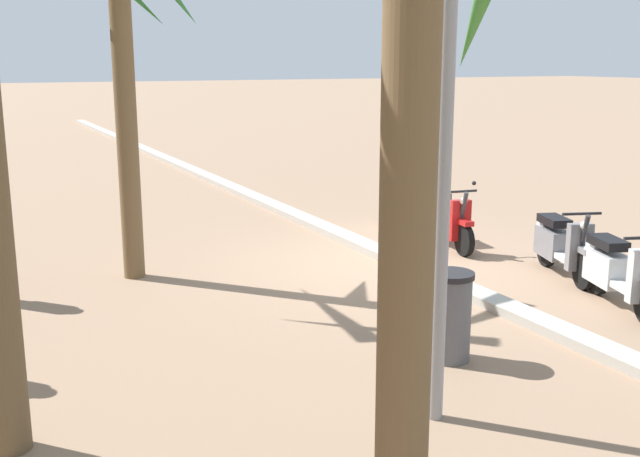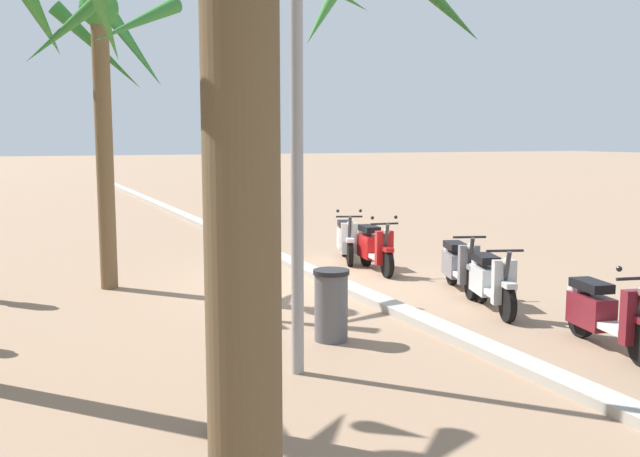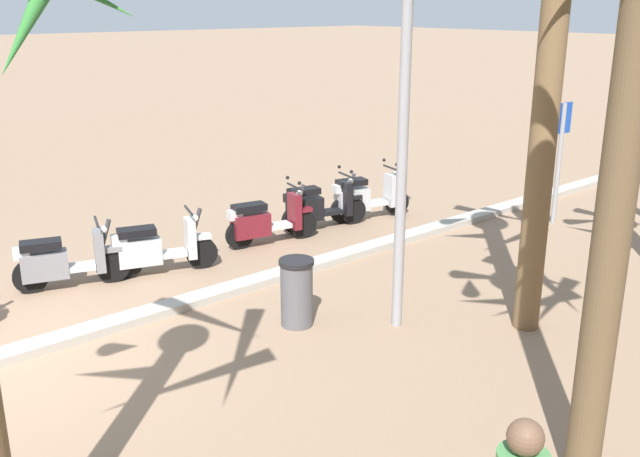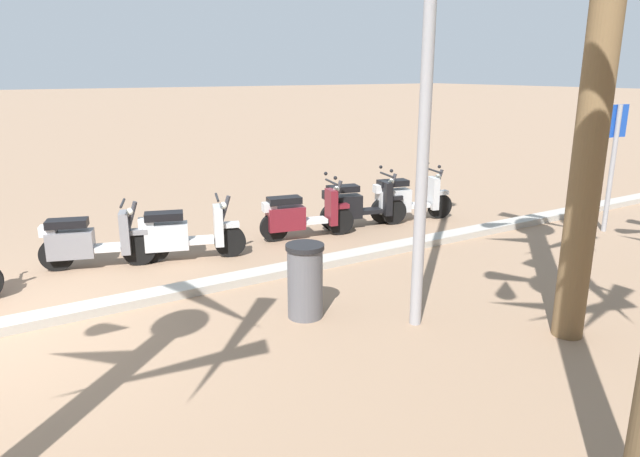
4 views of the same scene
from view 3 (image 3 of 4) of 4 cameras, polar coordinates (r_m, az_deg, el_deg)
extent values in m
plane|color=#93755B|center=(9.64, -24.29, -10.08)|extent=(200.00, 200.00, 0.00)
cylinder|color=black|center=(14.91, 6.21, 2.08)|extent=(0.53, 0.22, 0.52)
cylinder|color=black|center=(14.28, 1.82, 1.46)|extent=(0.53, 0.22, 0.52)
cube|color=silver|center=(14.59, 4.23, 2.03)|extent=(0.65, 0.41, 0.08)
cube|color=silver|center=(14.33, 2.60, 2.30)|extent=(0.74, 0.47, 0.46)
cube|color=black|center=(14.22, 2.55, 3.73)|extent=(0.65, 0.43, 0.12)
cube|color=silver|center=(14.75, 5.65, 3.08)|extent=(0.22, 0.36, 0.66)
cube|color=silver|center=(14.84, 6.24, 3.15)|extent=(0.35, 0.23, 0.08)
cylinder|color=#333338|center=(14.75, 5.94, 3.68)|extent=(0.29, 0.14, 0.69)
cylinder|color=black|center=(14.64, 5.71, 4.86)|extent=(0.17, 0.55, 0.04)
sphere|color=white|center=(14.72, 6.02, 4.37)|extent=(0.12, 0.12, 0.12)
cube|color=silver|center=(14.12, 1.55, 3.21)|extent=(0.28, 0.25, 0.16)
sphere|color=black|center=(14.80, 5.16, 5.49)|extent=(0.07, 0.07, 0.07)
sphere|color=black|center=(14.40, 6.17, 5.13)|extent=(0.07, 0.07, 0.07)
cylinder|color=black|center=(14.23, 2.70, 1.40)|extent=(0.53, 0.21, 0.52)
cylinder|color=black|center=(13.64, -2.04, 0.69)|extent=(0.53, 0.21, 0.52)
cube|color=black|center=(13.93, 0.56, 1.32)|extent=(0.65, 0.40, 0.08)
cube|color=black|center=(13.68, -1.22, 1.55)|extent=(0.73, 0.46, 0.45)
cube|color=black|center=(13.58, -1.30, 3.00)|extent=(0.65, 0.42, 0.12)
cube|color=black|center=(14.07, 2.08, 2.44)|extent=(0.21, 0.36, 0.66)
cube|color=black|center=(14.15, 2.71, 2.53)|extent=(0.35, 0.23, 0.08)
cylinder|color=#333338|center=(14.07, 2.37, 3.07)|extent=(0.29, 0.13, 0.69)
cylinder|color=black|center=(13.95, 2.10, 4.30)|extent=(0.16, 0.56, 0.04)
sphere|color=white|center=(14.03, 2.45, 3.79)|extent=(0.12, 0.12, 0.12)
cube|color=black|center=(13.49, -2.37, 2.45)|extent=(0.28, 0.25, 0.16)
sphere|color=black|center=(14.12, 1.55, 4.97)|extent=(0.07, 0.07, 0.07)
sphere|color=black|center=(13.71, 2.53, 4.58)|extent=(0.07, 0.07, 0.07)
cylinder|color=black|center=(13.35, -1.34, 0.32)|extent=(0.53, 0.20, 0.52)
cylinder|color=black|center=(12.83, -6.46, -0.52)|extent=(0.53, 0.20, 0.52)
cube|color=silver|center=(13.08, -3.66, 0.19)|extent=(0.64, 0.39, 0.08)
cube|color=maroon|center=(12.87, -5.58, 0.27)|extent=(0.73, 0.45, 0.42)
cube|color=black|center=(12.76, -5.71, 1.70)|extent=(0.65, 0.41, 0.12)
cube|color=maroon|center=(13.19, -2.05, 1.41)|extent=(0.20, 0.36, 0.66)
cube|color=maroon|center=(13.27, -1.35, 1.51)|extent=(0.35, 0.22, 0.08)
cylinder|color=#333338|center=(13.18, -1.74, 2.08)|extent=(0.29, 0.12, 0.69)
cylinder|color=black|center=(13.07, -2.07, 3.39)|extent=(0.15, 0.56, 0.04)
sphere|color=white|center=(13.14, -1.67, 2.85)|extent=(0.12, 0.12, 0.12)
cube|color=silver|center=(12.69, -6.85, 1.09)|extent=(0.27, 0.24, 0.16)
sphere|color=black|center=(13.24, -2.62, 4.10)|extent=(0.07, 0.07, 0.07)
sphere|color=black|center=(12.82, -1.67, 3.67)|extent=(0.07, 0.07, 0.07)
cylinder|color=black|center=(11.99, -9.46, -1.96)|extent=(0.53, 0.26, 0.52)
cylinder|color=black|center=(11.81, -15.29, -2.67)|extent=(0.53, 0.26, 0.52)
cube|color=silver|center=(11.87, -12.13, -2.01)|extent=(0.66, 0.45, 0.08)
cube|color=silver|center=(11.78, -14.29, -1.83)|extent=(0.75, 0.52, 0.42)
cube|color=black|center=(11.67, -14.51, -0.26)|extent=(0.66, 0.47, 0.12)
cube|color=silver|center=(11.87, -10.37, -0.74)|extent=(0.24, 0.37, 0.66)
cube|color=silver|center=(11.90, -9.53, -0.64)|extent=(0.35, 0.25, 0.08)
cylinder|color=#333338|center=(11.84, -10.03, -0.01)|extent=(0.29, 0.16, 0.69)
cylinder|color=black|center=(11.73, -10.50, 1.44)|extent=(0.21, 0.54, 0.04)
sphere|color=white|center=(11.79, -9.98, 0.84)|extent=(0.12, 0.12, 0.12)
cube|color=silver|center=(11.68, -15.83, -0.88)|extent=(0.29, 0.27, 0.16)
cylinder|color=black|center=(11.71, -16.29, -2.93)|extent=(0.52, 0.26, 0.52)
cylinder|color=black|center=(11.69, -22.22, -3.60)|extent=(0.52, 0.26, 0.52)
cube|color=silver|center=(11.67, -19.04, -2.97)|extent=(0.66, 0.46, 0.08)
cube|color=slate|center=(11.64, -21.22, -2.78)|extent=(0.75, 0.52, 0.42)
cube|color=black|center=(11.53, -21.51, -1.23)|extent=(0.66, 0.48, 0.12)
cube|color=slate|center=(11.61, -17.30, -1.69)|extent=(0.24, 0.37, 0.66)
cube|color=slate|center=(11.62, -16.41, -1.59)|extent=(0.35, 0.25, 0.08)
cylinder|color=#333338|center=(11.57, -16.97, -0.94)|extent=(0.29, 0.16, 0.69)
cylinder|color=black|center=(11.47, -17.51, 0.53)|extent=(0.22, 0.54, 0.04)
sphere|color=white|center=(11.51, -16.95, -0.08)|extent=(0.12, 0.12, 0.12)
cube|color=silver|center=(11.57, -22.83, -1.85)|extent=(0.29, 0.27, 0.16)
cylinder|color=#939399|center=(14.82, 18.60, 4.90)|extent=(0.09, 0.09, 2.40)
cube|color=#1947B7|center=(14.70, 18.77, 8.36)|extent=(0.60, 0.10, 0.60)
cube|color=white|center=(14.71, 18.72, 8.37)|extent=(0.33, 0.05, 0.33)
cylinder|color=brown|center=(9.43, 17.55, 7.82)|extent=(0.35, 0.35, 5.51)
cylinder|color=brown|center=(6.35, 22.78, 3.01)|extent=(0.32, 0.32, 5.55)
sphere|color=brown|center=(4.82, 16.16, -15.79)|extent=(0.24, 0.24, 0.24)
cylinder|color=#56565B|center=(9.71, -1.88, -5.29)|extent=(0.44, 0.44, 0.90)
cylinder|color=black|center=(9.54, -1.91, -2.69)|extent=(0.48, 0.48, 0.06)
cylinder|color=#939399|center=(9.01, 6.94, 14.38)|extent=(0.14, 0.14, 7.48)
camera|label=1|loc=(11.99, 37.80, 8.52)|focal=42.51mm
camera|label=2|loc=(14.29, 36.66, 7.91)|focal=39.70mm
camera|label=4|loc=(2.77, 18.23, -9.54)|focal=32.23mm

